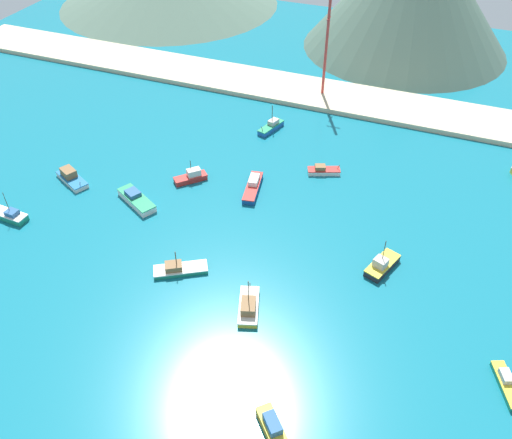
{
  "coord_description": "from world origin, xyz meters",
  "views": [
    {
      "loc": [
        21.65,
        -26.63,
        68.29
      ],
      "look_at": [
        -7.15,
        47.01,
        0.68
      ],
      "focal_mm": 37.49,
      "sensor_mm": 36.0,
      "label": 1
    }
  ],
  "objects_px": {
    "fishing_boat_1": "(71,177)",
    "radio_tower": "(327,34)",
    "fishing_boat_4": "(275,433)",
    "fishing_boat_9": "(382,265)",
    "fishing_boat_0": "(136,199)",
    "fishing_boat_13": "(506,384)",
    "fishing_boat_12": "(249,307)",
    "fishing_boat_2": "(179,269)",
    "fishing_boat_11": "(253,187)",
    "fishing_boat_10": "(323,170)",
    "fishing_boat_8": "(10,215)",
    "fishing_boat_14": "(271,127)",
    "fishing_boat_6": "(191,177)"
  },
  "relations": [
    {
      "from": "fishing_boat_8",
      "to": "fishing_boat_13",
      "type": "distance_m",
      "value": 92.05
    },
    {
      "from": "fishing_boat_12",
      "to": "fishing_boat_14",
      "type": "height_order",
      "value": "fishing_boat_12"
    },
    {
      "from": "fishing_boat_2",
      "to": "fishing_boat_10",
      "type": "height_order",
      "value": "fishing_boat_2"
    },
    {
      "from": "fishing_boat_0",
      "to": "fishing_boat_10",
      "type": "height_order",
      "value": "fishing_boat_0"
    },
    {
      "from": "fishing_boat_14",
      "to": "fishing_boat_1",
      "type": "bearing_deg",
      "value": -132.64
    },
    {
      "from": "fishing_boat_10",
      "to": "radio_tower",
      "type": "xyz_separation_m",
      "value": [
        -9.95,
        33.88,
        16.56
      ]
    },
    {
      "from": "radio_tower",
      "to": "fishing_boat_9",
      "type": "bearing_deg",
      "value": -64.65
    },
    {
      "from": "fishing_boat_0",
      "to": "fishing_boat_2",
      "type": "relative_size",
      "value": 1.09
    },
    {
      "from": "fishing_boat_6",
      "to": "fishing_boat_11",
      "type": "relative_size",
      "value": 0.63
    },
    {
      "from": "fishing_boat_1",
      "to": "fishing_boat_8",
      "type": "distance_m",
      "value": 15.21
    },
    {
      "from": "fishing_boat_2",
      "to": "fishing_boat_12",
      "type": "xyz_separation_m",
      "value": [
        14.69,
        -3.7,
        0.27
      ]
    },
    {
      "from": "fishing_boat_1",
      "to": "fishing_boat_12",
      "type": "relative_size",
      "value": 1.06
    },
    {
      "from": "fishing_boat_4",
      "to": "fishing_boat_10",
      "type": "height_order",
      "value": "fishing_boat_4"
    },
    {
      "from": "fishing_boat_0",
      "to": "fishing_boat_1",
      "type": "relative_size",
      "value": 1.13
    },
    {
      "from": "fishing_boat_6",
      "to": "fishing_boat_13",
      "type": "height_order",
      "value": "fishing_boat_6"
    },
    {
      "from": "fishing_boat_0",
      "to": "fishing_boat_13",
      "type": "distance_m",
      "value": 73.65
    },
    {
      "from": "fishing_boat_1",
      "to": "fishing_boat_13",
      "type": "xyz_separation_m",
      "value": [
        88.45,
        -18.81,
        -0.33
      ]
    },
    {
      "from": "fishing_boat_8",
      "to": "fishing_boat_11",
      "type": "relative_size",
      "value": 0.69
    },
    {
      "from": "fishing_boat_10",
      "to": "fishing_boat_11",
      "type": "distance_m",
      "value": 16.45
    },
    {
      "from": "fishing_boat_14",
      "to": "fishing_boat_11",
      "type": "bearing_deg",
      "value": -78.83
    },
    {
      "from": "fishing_boat_8",
      "to": "fishing_boat_9",
      "type": "xyz_separation_m",
      "value": [
        70.62,
        12.89,
        0.13
      ]
    },
    {
      "from": "fishing_boat_4",
      "to": "fishing_boat_8",
      "type": "relative_size",
      "value": 1.1
    },
    {
      "from": "fishing_boat_4",
      "to": "fishing_boat_10",
      "type": "relative_size",
      "value": 1.09
    },
    {
      "from": "fishing_boat_11",
      "to": "fishing_boat_0",
      "type": "bearing_deg",
      "value": -148.25
    },
    {
      "from": "fishing_boat_0",
      "to": "radio_tower",
      "type": "bearing_deg",
      "value": 68.61
    },
    {
      "from": "fishing_boat_11",
      "to": "fishing_boat_13",
      "type": "bearing_deg",
      "value": -30.52
    },
    {
      "from": "fishing_boat_8",
      "to": "fishing_boat_12",
      "type": "relative_size",
      "value": 0.84
    },
    {
      "from": "fishing_boat_1",
      "to": "radio_tower",
      "type": "height_order",
      "value": "radio_tower"
    },
    {
      "from": "fishing_boat_4",
      "to": "fishing_boat_12",
      "type": "xyz_separation_m",
      "value": [
        -11.38,
        18.85,
        -0.03
      ]
    },
    {
      "from": "fishing_boat_4",
      "to": "fishing_boat_2",
      "type": "bearing_deg",
      "value": 139.14
    },
    {
      "from": "fishing_boat_10",
      "to": "fishing_boat_8",
      "type": "bearing_deg",
      "value": -144.86
    },
    {
      "from": "fishing_boat_9",
      "to": "fishing_boat_11",
      "type": "bearing_deg",
      "value": 156.06
    },
    {
      "from": "fishing_boat_4",
      "to": "fishing_boat_9",
      "type": "bearing_deg",
      "value": 79.06
    },
    {
      "from": "fishing_boat_6",
      "to": "fishing_boat_8",
      "type": "xyz_separation_m",
      "value": [
        -27.38,
        -24.41,
        -0.12
      ]
    },
    {
      "from": "fishing_boat_11",
      "to": "fishing_boat_13",
      "type": "height_order",
      "value": "fishing_boat_11"
    },
    {
      "from": "fishing_boat_1",
      "to": "fishing_boat_11",
      "type": "distance_m",
      "value": 39.06
    },
    {
      "from": "fishing_boat_4",
      "to": "fishing_boat_11",
      "type": "relative_size",
      "value": 0.76
    },
    {
      "from": "fishing_boat_0",
      "to": "fishing_boat_11",
      "type": "bearing_deg",
      "value": 31.75
    },
    {
      "from": "fishing_boat_9",
      "to": "fishing_boat_14",
      "type": "height_order",
      "value": "fishing_boat_9"
    },
    {
      "from": "fishing_boat_2",
      "to": "fishing_boat_12",
      "type": "distance_m",
      "value": 15.15
    },
    {
      "from": "fishing_boat_11",
      "to": "radio_tower",
      "type": "relative_size",
      "value": 0.31
    },
    {
      "from": "fishing_boat_0",
      "to": "fishing_boat_2",
      "type": "xyz_separation_m",
      "value": [
        17.15,
        -14.16,
        -0.18
      ]
    },
    {
      "from": "fishing_boat_2",
      "to": "fishing_boat_10",
      "type": "bearing_deg",
      "value": 67.94
    },
    {
      "from": "fishing_boat_9",
      "to": "radio_tower",
      "type": "height_order",
      "value": "radio_tower"
    },
    {
      "from": "fishing_boat_8",
      "to": "fishing_boat_14",
      "type": "height_order",
      "value": "fishing_boat_8"
    },
    {
      "from": "fishing_boat_0",
      "to": "fishing_boat_13",
      "type": "xyz_separation_m",
      "value": [
        71.56,
        -17.4,
        -0.25
      ]
    },
    {
      "from": "fishing_boat_1",
      "to": "fishing_boat_12",
      "type": "bearing_deg",
      "value": -21.58
    },
    {
      "from": "fishing_boat_2",
      "to": "fishing_boat_11",
      "type": "xyz_separation_m",
      "value": [
        3.35,
        26.85,
        0.19
      ]
    },
    {
      "from": "fishing_boat_8",
      "to": "fishing_boat_4",
      "type": "bearing_deg",
      "value": -20.13
    },
    {
      "from": "fishing_boat_14",
      "to": "radio_tower",
      "type": "relative_size",
      "value": 0.24
    }
  ]
}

